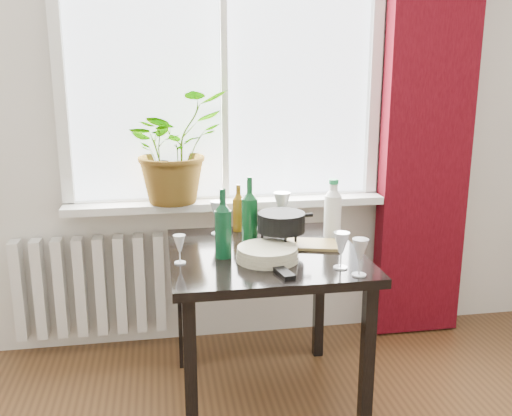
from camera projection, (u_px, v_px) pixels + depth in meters
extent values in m
cube|color=white|center=(223.00, 56.00, 2.97)|extent=(1.72, 0.08, 1.62)
cube|color=white|center=(227.00, 203.00, 3.10)|extent=(1.72, 0.20, 0.04)
cube|color=#3B050C|center=(428.00, 113.00, 3.14)|extent=(0.50, 0.12, 2.56)
cube|color=silver|center=(91.00, 286.00, 3.11)|extent=(0.80, 0.10, 0.55)
cube|color=black|center=(265.00, 255.00, 2.57)|extent=(0.85, 0.85, 0.04)
cube|color=black|center=(191.00, 379.00, 2.25)|extent=(0.05, 0.05, 0.70)
cube|color=black|center=(182.00, 305.00, 2.94)|extent=(0.05, 0.05, 0.70)
cube|color=black|center=(367.00, 363.00, 2.37)|extent=(0.05, 0.05, 0.70)
cube|color=black|center=(319.00, 295.00, 3.06)|extent=(0.05, 0.05, 0.70)
imported|color=#207921|center=(174.00, 147.00, 2.96)|extent=(0.70, 0.68, 0.59)
cylinder|color=beige|center=(267.00, 254.00, 2.44)|extent=(0.32, 0.32, 0.06)
cube|color=black|center=(282.00, 271.00, 2.29)|extent=(0.08, 0.17, 0.02)
cube|color=olive|center=(313.00, 244.00, 2.64)|extent=(0.29, 0.23, 0.01)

